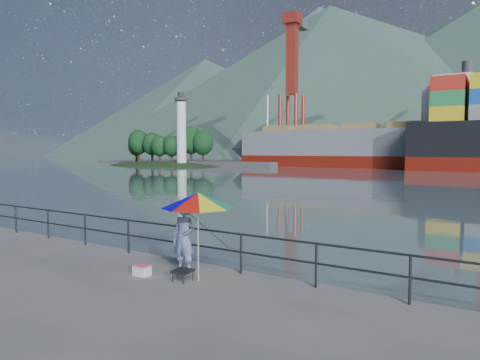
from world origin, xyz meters
name	(u,v)px	position (x,y,z in m)	size (l,w,h in m)	color
harbor_water	(475,161)	(0.00, 130.00, 0.00)	(500.00, 280.00, 0.00)	slate
guardrail	(153,240)	(0.00, 1.70, 0.52)	(22.00, 0.06, 1.03)	#2D3033
lighthouse_islet	(163,163)	(-54.97, 61.99, 0.26)	(48.00, 26.40, 19.20)	#263F1E
fisherman	(184,239)	(1.78, 0.95, 0.89)	(0.65, 0.42, 1.77)	navy
beach_umbrella	(198,200)	(2.48, 0.64, 1.93)	(1.85, 1.85, 2.11)	white
folding_stool	(183,275)	(2.18, 0.43, 0.15)	(0.47, 0.47, 0.28)	black
cooler_bag	(142,271)	(1.01, 0.26, 0.12)	(0.40, 0.27, 0.23)	silver
fishing_rod	(209,263)	(1.69, 2.11, 0.00)	(0.02, 0.02, 2.28)	black
bulk_carrier	(372,145)	(-13.88, 74.98, 4.16)	(49.09, 8.50, 14.50)	#671208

